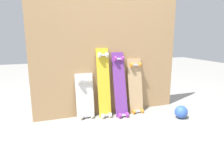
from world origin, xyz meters
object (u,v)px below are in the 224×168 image
skateboard_white (85,98)px  skateboard_yellow (104,85)px  rubber_ball (181,112)px  skateboard_purple (120,87)px  skateboard_natural (136,88)px

skateboard_white → skateboard_yellow: 0.30m
skateboard_white → skateboard_yellow: skateboard_yellow is taller
skateboard_yellow → rubber_ball: skateboard_yellow is taller
skateboard_white → skateboard_purple: skateboard_purple is taller
skateboard_natural → rubber_ball: skateboard_natural is taller
skateboard_white → rubber_ball: size_ratio=3.82×
skateboard_yellow → skateboard_natural: size_ratio=1.18×
skateboard_purple → rubber_ball: size_ratio=5.37×
skateboard_white → rubber_ball: bearing=-21.7°
skateboard_white → skateboard_natural: size_ratio=0.79×
skateboard_natural → skateboard_purple: bearing=-170.7°
skateboard_white → skateboard_yellow: bearing=-6.8°
rubber_ball → skateboard_white: bearing=158.3°
rubber_ball → skateboard_purple: bearing=150.6°
skateboard_white → skateboard_purple: (0.46, -0.07, 0.13)m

